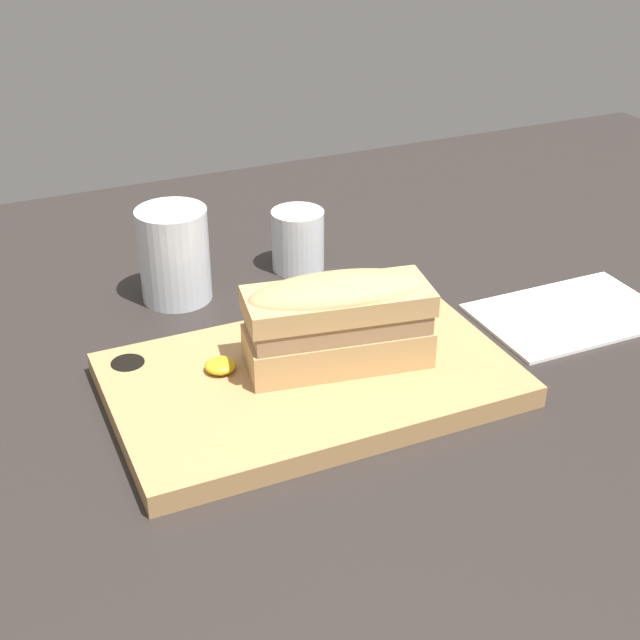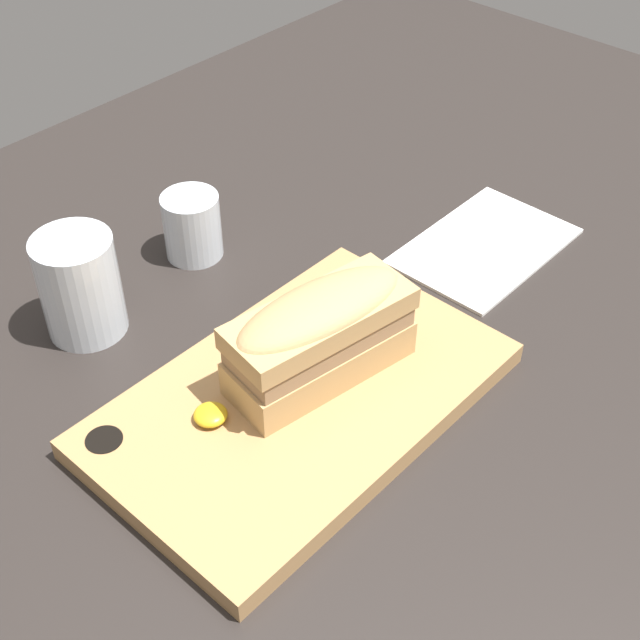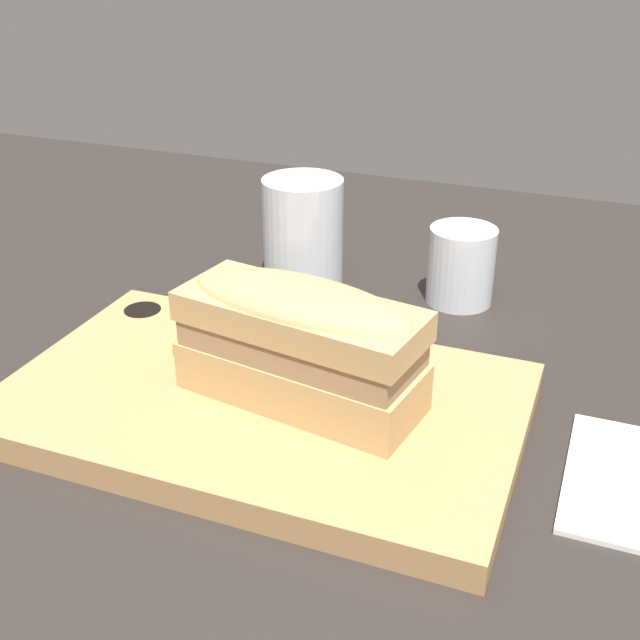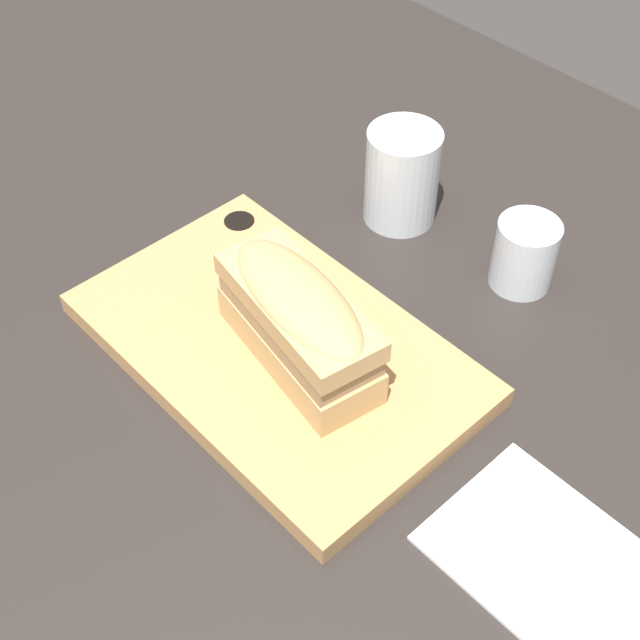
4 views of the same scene
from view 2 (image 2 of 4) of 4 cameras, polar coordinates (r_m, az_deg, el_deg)
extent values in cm
cube|color=#282321|center=(83.70, 0.98, -5.52)|extent=(173.98, 125.13, 2.00)
cube|color=tan|center=(81.44, -1.26, -5.07)|extent=(37.63, 23.23, 2.17)
cylinder|color=black|center=(79.21, -13.60, -7.69)|extent=(3.25, 3.25, 1.08)
cube|color=tan|center=(81.00, -0.06, -2.48)|extent=(18.34, 9.63, 3.61)
cube|color=#9E7A56|center=(79.11, -0.06, -1.03)|extent=(17.60, 9.25, 1.94)
cube|color=tan|center=(77.75, -0.06, 0.10)|extent=(18.34, 9.63, 2.17)
ellipsoid|color=tan|center=(77.16, -0.06, 0.60)|extent=(17.97, 9.44, 3.25)
ellipsoid|color=gold|center=(78.37, -7.02, -6.03)|extent=(2.98, 2.98, 1.19)
cylinder|color=silver|center=(89.78, -15.11, 2.13)|extent=(7.92, 7.92, 10.76)
cylinder|color=silver|center=(91.48, -14.82, 0.79)|extent=(6.97, 6.97, 4.84)
cylinder|color=silver|center=(98.65, -8.18, 5.98)|extent=(6.33, 6.33, 7.39)
cylinder|color=black|center=(99.36, -8.11, 5.39)|extent=(5.70, 5.70, 4.51)
cube|color=white|center=(102.21, 10.50, 4.66)|extent=(20.31, 13.35, 0.40)
camera|label=1|loc=(0.31, 87.15, -27.96)|focal=50.00mm
camera|label=3|loc=(0.68, 43.32, 6.92)|focal=45.00mm
camera|label=4|loc=(0.84, 48.80, 32.70)|focal=50.00mm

